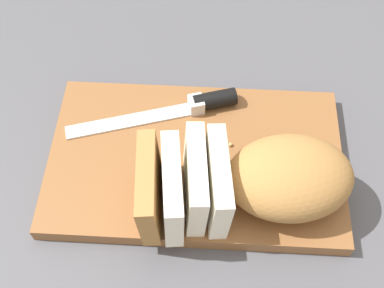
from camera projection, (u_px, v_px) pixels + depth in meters
The scene contains 8 objects.
ground_plane at pixel (192, 165), 0.69m from camera, with size 3.00×3.00×0.00m, color #4C4C51.
cutting_board at pixel (192, 161), 0.68m from camera, with size 0.39×0.24×0.02m, color brown.
bread_loaf at pixel (248, 180), 0.61m from camera, with size 0.27×0.14×0.08m.
bread_knife at pixel (191, 105), 0.71m from camera, with size 0.24×0.08×0.02m.
crumb_near_knife at pixel (227, 145), 0.68m from camera, with size 0.01×0.01×0.01m, color tan.
crumb_near_loaf at pixel (254, 159), 0.67m from camera, with size 0.01×0.01×0.01m, color tan.
crumb_stray_left at pixel (173, 168), 0.66m from camera, with size 0.01×0.01×0.01m, color tan.
crumb_stray_right at pixel (168, 193), 0.64m from camera, with size 0.01×0.01×0.01m, color tan.
Camera 1 is at (-0.00, 0.36, 0.59)m, focal length 46.99 mm.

